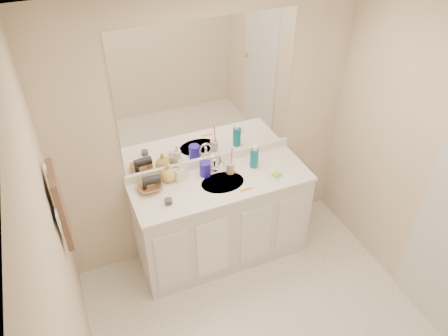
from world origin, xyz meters
TOP-DOWN VIEW (x-y plane):
  - ceiling at (0.00, 0.00)m, footprint 2.60×2.60m
  - wall_back at (0.00, 1.30)m, footprint 2.60×0.02m
  - wall_left at (-1.30, 0.00)m, footprint 0.02×2.60m
  - wall_right at (1.30, 0.00)m, footprint 0.02×2.60m
  - vanity_cabinet at (0.00, 1.02)m, footprint 1.50×0.55m
  - countertop at (0.00, 1.02)m, footprint 1.52×0.57m
  - backsplash at (0.00, 1.29)m, footprint 1.52×0.03m
  - sink_basin at (0.00, 1.00)m, footprint 0.37×0.37m
  - faucet at (0.00, 1.18)m, footprint 0.02×0.02m
  - mirror at (0.00, 1.29)m, footprint 1.48×0.01m
  - blue_mug at (-0.10, 1.15)m, footprint 0.11×0.11m
  - tan_cup at (0.11, 1.10)m, footprint 0.08×0.08m
  - toothbrush at (0.12, 1.10)m, footprint 0.01×0.04m
  - mouthwash_bottle at (0.34, 1.11)m, footprint 0.09×0.09m
  - soap_dish at (0.45, 0.90)m, footprint 0.13×0.12m
  - green_soap at (0.45, 0.90)m, footprint 0.09×0.08m
  - orange_comb at (0.14, 0.84)m, footprint 0.11×0.03m
  - dark_jar at (-0.49, 0.93)m, footprint 0.06×0.06m
  - soap_bottle_white at (-0.27, 1.21)m, footprint 0.10×0.10m
  - soap_bottle_cream at (-0.32, 1.18)m, footprint 0.09×0.09m
  - soap_bottle_yellow at (-0.40, 1.21)m, footprint 0.15×0.15m
  - wicker_basket at (-0.58, 1.15)m, footprint 0.21×0.21m
  - hair_dryer at (-0.56, 1.15)m, footprint 0.15×0.08m
  - towel_ring at (-1.27, 0.77)m, footprint 0.01×0.11m
  - hand_towel at (-1.25, 0.77)m, footprint 0.04×0.32m
  - switch_plate at (-1.27, 0.57)m, footprint 0.01×0.08m

SIDE VIEW (x-z plane):
  - vanity_cabinet at x=0.00m, z-range 0.00..0.85m
  - countertop at x=0.00m, z-range 0.85..0.88m
  - sink_basin at x=0.00m, z-range 0.86..0.88m
  - orange_comb at x=0.14m, z-range 0.88..0.88m
  - soap_dish at x=0.45m, z-range 0.88..0.89m
  - dark_jar at x=-0.49m, z-range 0.88..0.92m
  - green_soap at x=0.45m, z-range 0.89..0.92m
  - wicker_basket at x=-0.58m, z-range 0.88..0.93m
  - backsplash at x=0.00m, z-range 0.88..0.96m
  - tan_cup at x=0.11m, z-range 0.88..0.98m
  - faucet at x=0.00m, z-range 0.88..0.99m
  - blue_mug at x=-0.10m, z-range 0.88..1.01m
  - soap_bottle_cream at x=-0.32m, z-range 0.88..1.04m
  - soap_bottle_yellow at x=-0.40m, z-range 0.88..1.05m
  - mouthwash_bottle at x=0.34m, z-range 0.88..1.05m
  - hair_dryer at x=-0.56m, z-range 0.93..1.01m
  - soap_bottle_white at x=-0.27m, z-range 0.88..1.10m
  - toothbrush at x=0.12m, z-range 0.93..1.13m
  - wall_back at x=0.00m, z-range 0.00..2.40m
  - wall_left at x=-1.30m, z-range 0.00..2.40m
  - wall_right at x=1.30m, z-range 0.00..2.40m
  - hand_towel at x=-1.25m, z-range 0.98..1.52m
  - switch_plate at x=-1.27m, z-range 1.24..1.36m
  - towel_ring at x=-1.27m, z-range 1.49..1.61m
  - mirror at x=0.00m, z-range 0.96..2.16m
  - ceiling at x=0.00m, z-range 2.39..2.41m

